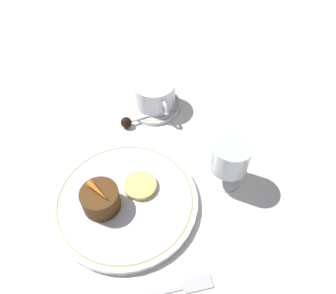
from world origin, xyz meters
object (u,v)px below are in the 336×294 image
(dinner_plate, at_px, (126,201))
(coffee_cup, at_px, (155,93))
(dessert_cake, at_px, (101,199))
(fork, at_px, (169,290))
(wine_glass, at_px, (230,158))

(dinner_plate, xyz_separation_m, coffee_cup, (-0.23, 0.16, 0.03))
(dessert_cake, bearing_deg, fork, 15.22)
(dinner_plate, bearing_deg, fork, 2.33)
(fork, bearing_deg, wine_glass, 127.14)
(dinner_plate, height_order, wine_glass, wine_glass)
(wine_glass, height_order, fork, wine_glass)
(dinner_plate, height_order, coffee_cup, coffee_cup)
(coffee_cup, height_order, wine_glass, wine_glass)
(coffee_cup, bearing_deg, wine_glass, 9.48)
(wine_glass, distance_m, fork, 0.26)
(dinner_plate, distance_m, dessert_cake, 0.05)
(coffee_cup, height_order, dessert_cake, coffee_cup)
(wine_glass, relative_size, dessert_cake, 1.54)
(dinner_plate, relative_size, dessert_cake, 3.94)
(dinner_plate, distance_m, coffee_cup, 0.28)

